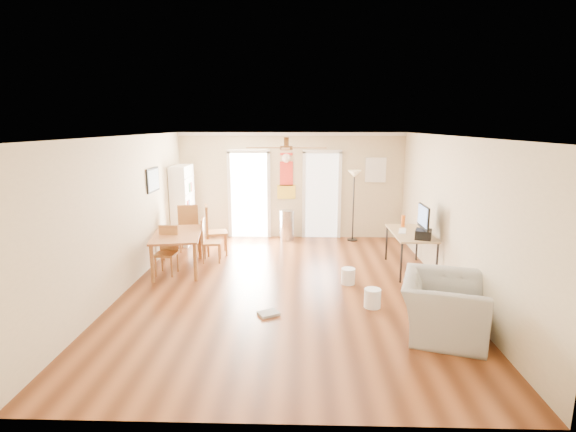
{
  "coord_description": "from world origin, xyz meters",
  "views": [
    {
      "loc": [
        0.23,
        -7.08,
        2.78
      ],
      "look_at": [
        0.0,
        0.6,
        1.15
      ],
      "focal_mm": 26.91,
      "sensor_mm": 36.0,
      "label": 1
    }
  ],
  "objects_px": {
    "dining_chair_right_a": "(216,230)",
    "torchiere_lamp": "(353,206)",
    "dining_chair_far": "(189,227)",
    "printer": "(423,234)",
    "wastebasket_b": "(372,298)",
    "dining_chair_near": "(166,251)",
    "bookshelf": "(183,205)",
    "dining_chair_right_b": "(212,240)",
    "trash_can": "(287,225)",
    "wastebasket_a": "(348,276)",
    "computer_desk": "(410,251)",
    "dining_table": "(178,252)",
    "armchair": "(443,307)"
  },
  "relations": [
    {
      "from": "dining_chair_far",
      "to": "wastebasket_b",
      "type": "bearing_deg",
      "value": 128.18
    },
    {
      "from": "torchiere_lamp",
      "to": "wastebasket_b",
      "type": "relative_size",
      "value": 5.8
    },
    {
      "from": "dining_chair_far",
      "to": "trash_can",
      "type": "relative_size",
      "value": 1.43
    },
    {
      "from": "dining_chair_right_a",
      "to": "computer_desk",
      "type": "bearing_deg",
      "value": -118.7
    },
    {
      "from": "dining_table",
      "to": "trash_can",
      "type": "distance_m",
      "value": 3.06
    },
    {
      "from": "wastebasket_a",
      "to": "dining_chair_near",
      "type": "bearing_deg",
      "value": 173.04
    },
    {
      "from": "dining_chair_far",
      "to": "wastebasket_b",
      "type": "distance_m",
      "value": 4.74
    },
    {
      "from": "dining_chair_right_b",
      "to": "torchiere_lamp",
      "type": "distance_m",
      "value": 3.59
    },
    {
      "from": "dining_chair_far",
      "to": "computer_desk",
      "type": "bearing_deg",
      "value": 152.8
    },
    {
      "from": "dining_chair_right_a",
      "to": "dining_chair_far",
      "type": "distance_m",
      "value": 0.72
    },
    {
      "from": "dining_chair_near",
      "to": "trash_can",
      "type": "bearing_deg",
      "value": 53.95
    },
    {
      "from": "dining_chair_right_a",
      "to": "torchiere_lamp",
      "type": "relative_size",
      "value": 0.63
    },
    {
      "from": "dining_table",
      "to": "printer",
      "type": "bearing_deg",
      "value": -4.6
    },
    {
      "from": "dining_chair_right_b",
      "to": "computer_desk",
      "type": "distance_m",
      "value": 3.97
    },
    {
      "from": "bookshelf",
      "to": "computer_desk",
      "type": "distance_m",
      "value": 5.25
    },
    {
      "from": "torchiere_lamp",
      "to": "armchair",
      "type": "distance_m",
      "value": 4.87
    },
    {
      "from": "bookshelf",
      "to": "dining_table",
      "type": "height_order",
      "value": "bookshelf"
    },
    {
      "from": "printer",
      "to": "dining_chair_far",
      "type": "bearing_deg",
      "value": 179.37
    },
    {
      "from": "dining_chair_right_a",
      "to": "dining_chair_near",
      "type": "bearing_deg",
      "value": 137.97
    },
    {
      "from": "dining_chair_right_b",
      "to": "wastebasket_b",
      "type": "distance_m",
      "value": 3.7
    },
    {
      "from": "dining_chair_near",
      "to": "armchair",
      "type": "height_order",
      "value": "dining_chair_near"
    },
    {
      "from": "wastebasket_b",
      "to": "dining_table",
      "type": "bearing_deg",
      "value": 154.41
    },
    {
      "from": "dining_chair_right_a",
      "to": "torchiere_lamp",
      "type": "bearing_deg",
      "value": -83.41
    },
    {
      "from": "dining_table",
      "to": "printer",
      "type": "height_order",
      "value": "printer"
    },
    {
      "from": "trash_can",
      "to": "wastebasket_a",
      "type": "distance_m",
      "value": 3.19
    },
    {
      "from": "torchiere_lamp",
      "to": "computer_desk",
      "type": "relative_size",
      "value": 1.21
    },
    {
      "from": "wastebasket_b",
      "to": "armchair",
      "type": "height_order",
      "value": "armchair"
    },
    {
      "from": "dining_table",
      "to": "dining_chair_near",
      "type": "height_order",
      "value": "dining_chair_near"
    },
    {
      "from": "dining_table",
      "to": "dining_chair_right_b",
      "type": "distance_m",
      "value": 0.77
    },
    {
      "from": "trash_can",
      "to": "dining_table",
      "type": "bearing_deg",
      "value": -131.92
    },
    {
      "from": "wastebasket_a",
      "to": "armchair",
      "type": "bearing_deg",
      "value": -59.91
    },
    {
      "from": "dining_chair_far",
      "to": "printer",
      "type": "relative_size",
      "value": 3.29
    },
    {
      "from": "dining_chair_right_a",
      "to": "printer",
      "type": "xyz_separation_m",
      "value": [
        4.05,
        -1.45,
        0.31
      ]
    },
    {
      "from": "dining_chair_right_b",
      "to": "printer",
      "type": "height_order",
      "value": "printer"
    },
    {
      "from": "dining_chair_far",
      "to": "armchair",
      "type": "relative_size",
      "value": 0.88
    },
    {
      "from": "dining_chair_near",
      "to": "wastebasket_b",
      "type": "height_order",
      "value": "dining_chair_near"
    },
    {
      "from": "bookshelf",
      "to": "dining_chair_near",
      "type": "height_order",
      "value": "bookshelf"
    },
    {
      "from": "dining_chair_right_a",
      "to": "wastebasket_a",
      "type": "xyz_separation_m",
      "value": [
        2.68,
        -1.76,
        -0.4
      ]
    },
    {
      "from": "trash_can",
      "to": "computer_desk",
      "type": "xyz_separation_m",
      "value": [
        2.45,
        -2.18,
        0.01
      ]
    },
    {
      "from": "printer",
      "to": "wastebasket_a",
      "type": "distance_m",
      "value": 1.57
    },
    {
      "from": "dining_chair_near",
      "to": "wastebasket_b",
      "type": "distance_m",
      "value": 3.92
    },
    {
      "from": "dining_chair_right_a",
      "to": "wastebasket_b",
      "type": "height_order",
      "value": "dining_chair_right_a"
    },
    {
      "from": "bookshelf",
      "to": "dining_chair_far",
      "type": "distance_m",
      "value": 0.74
    },
    {
      "from": "trash_can",
      "to": "printer",
      "type": "relative_size",
      "value": 2.3
    },
    {
      "from": "torchiere_lamp",
      "to": "computer_desk",
      "type": "xyz_separation_m",
      "value": [
        0.84,
        -2.19,
        -0.48
      ]
    },
    {
      "from": "dining_chair_near",
      "to": "printer",
      "type": "xyz_separation_m",
      "value": [
        4.75,
        -0.11,
        0.39
      ]
    },
    {
      "from": "bookshelf",
      "to": "dining_chair_right_b",
      "type": "bearing_deg",
      "value": -66.42
    },
    {
      "from": "dining_chair_right_b",
      "to": "printer",
      "type": "relative_size",
      "value": 2.81
    },
    {
      "from": "wastebasket_b",
      "to": "wastebasket_a",
      "type": "bearing_deg",
      "value": 105.04
    },
    {
      "from": "bookshelf",
      "to": "dining_chair_far",
      "type": "relative_size",
      "value": 1.75
    }
  ]
}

